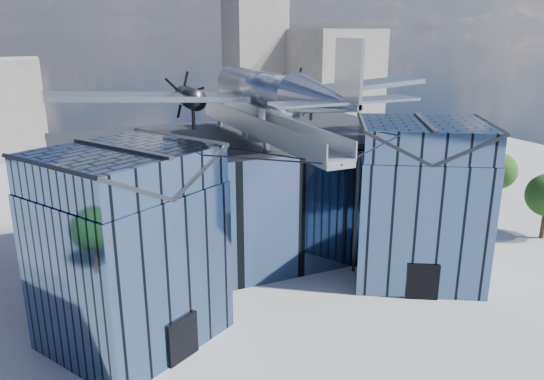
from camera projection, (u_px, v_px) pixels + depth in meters
name	position (u px, v px, depth m)	size (l,w,h in m)	color
ground_plane	(284.00, 295.00, 37.50)	(120.00, 120.00, 0.00)	gray
museum	(252.00, 197.00, 40.95)	(32.88, 24.50, 17.60)	#3E587F
bg_towers	(147.00, 85.00, 79.14)	(77.00, 24.50, 26.00)	gray
tree_side_e	(499.00, 171.00, 54.64)	(4.36, 4.36, 5.85)	#342515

